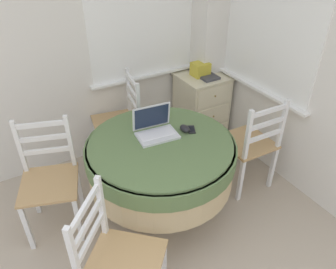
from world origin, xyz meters
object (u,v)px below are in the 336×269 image
dining_chair_camera_near (117,261)px  storage_box (200,69)px  cell_phone (191,129)px  dining_chair_near_right_window (250,144)px  round_dining_table (161,159)px  computer_mouse (185,129)px  laptop (155,129)px  book_on_cabinet (207,76)px  dining_chair_near_back_window (121,122)px  dining_chair_left_flank (50,180)px  corner_cabinet (201,106)px

dining_chair_camera_near → storage_box: 2.16m
cell_phone → dining_chair_near_right_window: dining_chair_near_right_window is taller
round_dining_table → computer_mouse: 0.30m
laptop → book_on_cabinet: bearing=34.8°
round_dining_table → dining_chair_near_back_window: 0.86m
dining_chair_camera_near → storage_box: (1.56, 1.45, 0.35)m
computer_mouse → dining_chair_left_flank: 1.11m
storage_box → corner_cabinet: bearing=-35.9°
computer_mouse → book_on_cabinet: bearing=45.1°
round_dining_table → dining_chair_camera_near: dining_chair_camera_near is taller
book_on_cabinet → storage_box: bearing=118.2°
dining_chair_left_flank → book_on_cabinet: dining_chair_left_flank is taller
corner_cabinet → dining_chair_near_back_window: bearing=179.2°
round_dining_table → corner_cabinet: corner_cabinet is taller
dining_chair_near_back_window → storage_box: dining_chair_near_back_window is taller
dining_chair_near_right_window → book_on_cabinet: size_ratio=3.78×
computer_mouse → laptop: bearing=159.8°
dining_chair_camera_near → book_on_cabinet: 2.13m
dining_chair_camera_near → round_dining_table: bearing=43.7°
cell_phone → dining_chair_near_right_window: 0.64m
laptop → corner_cabinet: (0.95, 0.72, -0.41)m
dining_chair_camera_near → book_on_cabinet: size_ratio=3.78×
storage_box → round_dining_table: bearing=-137.9°
laptop → storage_box: bearing=38.6°
round_dining_table → cell_phone: size_ratio=9.31×
laptop → storage_box: (0.93, 0.74, 0.03)m
round_dining_table → book_on_cabinet: (0.98, 0.78, 0.18)m
laptop → dining_chair_camera_near: size_ratio=0.36×
dining_chair_near_right_window → corner_cabinet: (0.11, 0.92, -0.08)m
round_dining_table → dining_chair_left_flank: (-0.79, 0.33, -0.12)m
computer_mouse → storage_box: size_ratio=0.59×
dining_chair_near_back_window → dining_chair_left_flank: bearing=-147.1°
dining_chair_near_back_window → storage_box: size_ratio=5.39×
dining_chair_left_flank → book_on_cabinet: (1.78, 0.46, 0.30)m
dining_chair_near_back_window → laptop: bearing=-89.7°
cell_phone → dining_chair_camera_near: (-0.91, -0.62, -0.28)m
dining_chair_near_back_window → dining_chair_left_flank: 0.96m
dining_chair_near_back_window → book_on_cabinet: dining_chair_near_back_window is taller
laptop → dining_chair_near_right_window: (0.84, -0.20, -0.32)m
laptop → round_dining_table: bearing=-98.4°
cell_phone → dining_chair_camera_near: dining_chair_camera_near is taller
computer_mouse → round_dining_table: bearing=-171.7°
dining_chair_camera_near → corner_cabinet: bearing=41.9°
round_dining_table → dining_chair_near_right_window: dining_chair_near_right_window is taller
dining_chair_left_flank → book_on_cabinet: bearing=14.4°
cell_phone → corner_cabinet: cell_phone is taller
dining_chair_near_back_window → book_on_cabinet: size_ratio=3.78×
round_dining_table → dining_chair_near_right_window: bearing=-5.4°
book_on_cabinet → round_dining_table: bearing=-141.4°
dining_chair_near_right_window → dining_chair_camera_near: (-1.48, -0.51, 0.00)m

